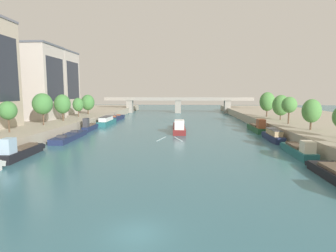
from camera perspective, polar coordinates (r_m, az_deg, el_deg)
ground_plane at (r=21.26m, az=-6.41°, el=-21.35°), size 400.00×400.00×0.00m
quay_left at (r=86.51m, az=-27.77°, el=0.38°), size 36.00×170.00×2.53m
quay_right at (r=83.23m, az=30.83°, el=-0.04°), size 36.00×170.00×2.53m
barge_midriver at (r=71.62m, az=2.29°, el=-0.25°), size 3.68×18.73×3.42m
wake_behind_barge at (r=59.64m, az=0.36°, el=-2.68°), size 5.60×5.98×0.03m
moored_boat_left_lone at (r=48.31m, az=-28.17°, el=-4.58°), size 2.32×10.96×3.57m
moored_boat_left_upstream at (r=62.88m, az=-19.66°, el=-2.08°), size 3.52×15.23×2.19m
moored_boat_left_midway at (r=75.42m, az=-15.91°, el=-0.12°), size 1.95×10.15×3.57m
moored_boat_left_near at (r=87.99m, az=-12.58°, el=1.00°), size 2.93×13.80×2.56m
moored_boat_left_end at (r=102.74m, az=-10.56°, el=1.68°), size 2.88×14.88×2.44m
moored_boat_right_upstream at (r=48.74m, az=25.44°, el=-4.51°), size 2.56×11.46×2.94m
moored_boat_right_downstream at (r=61.52m, az=20.94°, el=-1.88°), size 2.14×10.59×2.48m
moored_boat_right_far at (r=74.21m, az=17.94°, el=-0.30°), size 2.37×12.62×3.55m
tree_left_third at (r=59.51m, az=-30.21°, el=2.78°), size 3.23×3.23×5.87m
tree_left_midway at (r=69.07m, az=-24.53°, el=4.20°), size 4.45×4.45×7.30m
tree_left_far at (r=77.70m, az=-21.00°, el=4.26°), size 4.15×4.15×6.93m
tree_left_end_of_row at (r=88.87m, az=-18.11°, el=4.22°), size 3.25×3.25×5.77m
tree_left_by_lamp at (r=98.30m, az=-16.25°, el=4.70°), size 4.43×4.43×6.65m
tree_right_far at (r=62.07m, az=27.57°, el=2.79°), size 3.65×3.65×6.18m
tree_right_distant at (r=71.92m, az=23.80°, el=4.02°), size 3.52×3.52×6.44m
tree_right_second at (r=80.63m, az=22.33°, el=3.99°), size 4.46×4.46×6.77m
tree_right_midway at (r=90.09m, az=19.85°, el=4.77°), size 4.58×4.58×7.52m
building_left_corner at (r=86.36m, az=-26.79°, el=8.07°), size 15.59×12.64×20.43m
building_left_tall at (r=102.29m, az=-21.70°, el=8.28°), size 10.66×12.24×21.23m
bridge_far at (r=133.47m, az=2.09°, el=4.82°), size 71.12×4.40×7.52m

